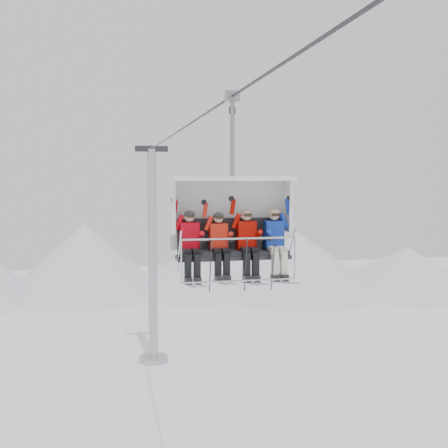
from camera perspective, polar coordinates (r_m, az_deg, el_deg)
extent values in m
cone|color=white|center=(57.33, -13.93, -3.45)|extent=(16.00, 16.00, 7.00)
cone|color=white|center=(57.09, -2.82, -4.36)|extent=(14.00, 14.00, 5.00)
cone|color=white|center=(57.48, 7.41, -3.83)|extent=(18.00, 18.00, 6.00)
cone|color=white|center=(60.31, 17.99, -4.34)|extent=(16.00, 16.00, 4.50)
cone|color=white|center=(61.21, 2.31, -3.97)|extent=(12.00, 12.00, 4.50)
cylinder|color=#A7A9AE|center=(35.15, -7.27, -3.31)|extent=(0.56, 0.56, 13.30)
cylinder|color=#A7A9AE|center=(36.63, -7.16, -13.43)|extent=(1.80, 1.80, 0.30)
cube|color=#2D2D32|center=(34.84, -7.39, 7.58)|extent=(2.00, 0.35, 0.35)
cylinder|color=#2D2D32|center=(13.08, 0.00, 12.33)|extent=(0.06, 50.00, 0.06)
cube|color=black|center=(12.13, 0.93, -2.95)|extent=(2.36, 0.55, 0.10)
cube|color=black|center=(12.33, 0.67, -0.98)|extent=(2.36, 0.10, 0.69)
cube|color=#2D2D32|center=(12.14, 0.93, -3.37)|extent=(2.47, 0.60, 0.08)
cube|color=white|center=(12.51, 0.46, 1.07)|extent=(2.63, 0.10, 1.57)
cube|color=white|center=(12.10, 0.86, 4.65)|extent=(2.63, 0.90, 0.10)
cylinder|color=silver|center=(11.55, 1.53, -1.49)|extent=(2.40, 0.04, 0.04)
cylinder|color=silver|center=(11.61, 1.60, -5.80)|extent=(2.40, 0.04, 0.04)
cylinder|color=gray|center=(12.14, 0.84, 8.77)|extent=(0.10, 0.10, 1.75)
cube|color=gray|center=(12.24, 0.85, 12.85)|extent=(0.30, 0.18, 0.22)
cube|color=#B80311|center=(11.95, -3.54, -1.26)|extent=(0.40, 0.27, 0.59)
sphere|color=tan|center=(11.88, -3.53, 0.74)|extent=(0.22, 0.22, 0.22)
cube|color=black|center=(11.58, -3.69, -4.27)|extent=(0.13, 0.15, 0.48)
cube|color=black|center=(11.61, -2.75, -4.25)|extent=(0.13, 0.15, 0.48)
cube|color=#ACADB5|center=(11.55, -3.61, -6.21)|extent=(0.09, 1.69, 0.26)
cube|color=#ACADB5|center=(11.58, -2.67, -6.18)|extent=(0.09, 1.69, 0.26)
cube|color=red|center=(12.06, -0.59, -1.28)|extent=(0.38, 0.25, 0.56)
sphere|color=tan|center=(11.98, -0.56, 0.60)|extent=(0.21, 0.21, 0.21)
cube|color=black|center=(11.68, -0.61, -4.12)|extent=(0.13, 0.15, 0.45)
cube|color=black|center=(11.72, 0.26, -4.10)|extent=(0.13, 0.15, 0.45)
cube|color=#ACADB5|center=(11.65, -0.52, -5.98)|extent=(0.09, 1.69, 0.26)
cube|color=#ACADB5|center=(11.69, 0.36, -5.95)|extent=(0.09, 1.69, 0.26)
cube|color=#A40901|center=(12.19, 2.27, -1.12)|extent=(0.41, 0.27, 0.60)
sphere|color=tan|center=(12.12, 2.32, 0.86)|extent=(0.22, 0.22, 0.22)
cube|color=black|center=(11.82, 2.31, -4.10)|extent=(0.14, 0.15, 0.48)
cube|color=black|center=(11.87, 3.22, -4.07)|extent=(0.14, 0.15, 0.48)
cube|color=#ACADB5|center=(11.79, 2.43, -6.01)|extent=(0.09, 1.69, 0.26)
cube|color=#ACADB5|center=(11.83, 3.34, -5.97)|extent=(0.09, 1.69, 0.26)
cube|color=#122F9F|center=(12.35, 5.06, -1.06)|extent=(0.41, 0.27, 0.60)
sphere|color=tan|center=(12.28, 5.13, 0.89)|extent=(0.22, 0.22, 0.22)
cube|color=beige|center=(11.98, 5.20, -3.99)|extent=(0.14, 0.15, 0.48)
cube|color=beige|center=(12.04, 6.09, -3.96)|extent=(0.14, 0.15, 0.48)
cube|color=#ACADB5|center=(11.95, 5.33, -5.87)|extent=(0.09, 1.69, 0.26)
cube|color=#ACADB5|center=(12.01, 6.22, -5.82)|extent=(0.09, 1.69, 0.26)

